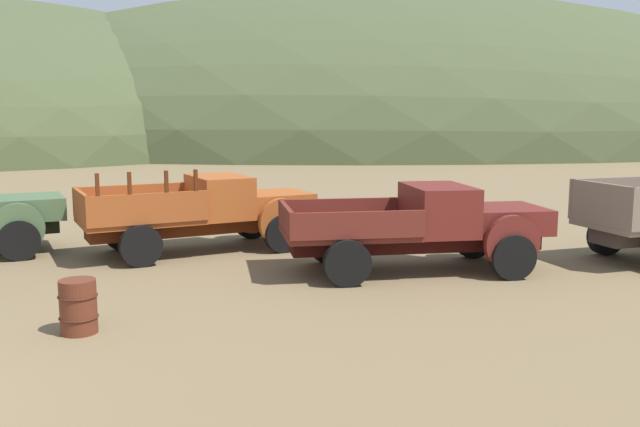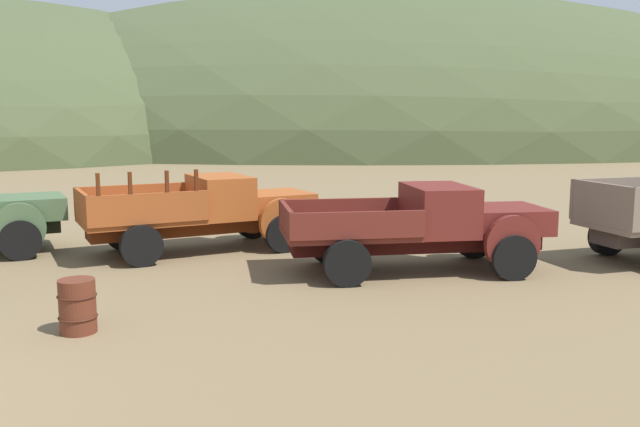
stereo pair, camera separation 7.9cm
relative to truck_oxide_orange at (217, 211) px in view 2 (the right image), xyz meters
name	(u,v)px [view 2 (the right image)]	position (x,y,z in m)	size (l,w,h in m)	color
hill_center	(7,142)	(-26.19, 66.22, -1.00)	(73.45, 88.32, 30.29)	#424C2D
hill_distant	(377,141)	(17.38, 63.93, -1.00)	(107.94, 74.84, 33.22)	#424C2D
truck_oxide_orange	(217,211)	(0.00, 0.00, 0.00)	(6.07, 3.89, 2.16)	#51220D
truck_oxblood	(435,226)	(4.84, -2.90, -0.01)	(5.85, 2.63, 1.89)	black
oil_drum_by_truck	(78,306)	(-2.01, -6.43, -0.56)	(0.62, 0.62, 0.87)	#5B2819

